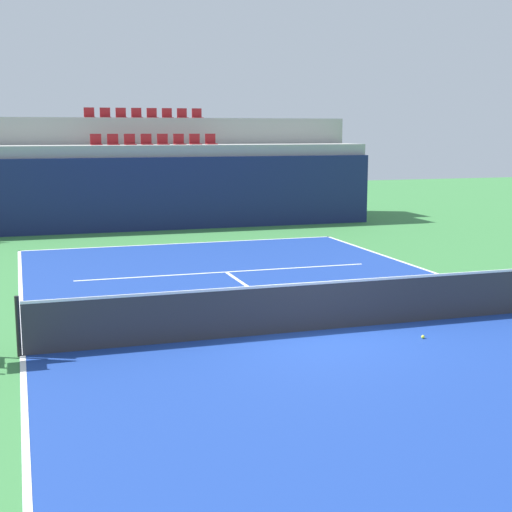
# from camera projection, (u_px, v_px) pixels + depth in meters

# --- Properties ---
(ground_plane) EXTENTS (80.00, 80.00, 0.00)m
(ground_plane) POSITION_uv_depth(u_px,v_px,m) (313.00, 331.00, 14.62)
(ground_plane) COLOR #387A3D
(court_surface) EXTENTS (11.00, 24.00, 0.01)m
(court_surface) POSITION_uv_depth(u_px,v_px,m) (313.00, 331.00, 14.62)
(court_surface) COLOR navy
(court_surface) RESTS_ON ground_plane
(baseline_far) EXTENTS (11.00, 0.10, 0.00)m
(baseline_far) POSITION_uv_depth(u_px,v_px,m) (184.00, 243.00, 25.84)
(baseline_far) COLOR white
(baseline_far) RESTS_ON court_surface
(sideline_left) EXTENTS (0.10, 24.00, 0.00)m
(sideline_left) POSITION_uv_depth(u_px,v_px,m) (23.00, 356.00, 12.98)
(sideline_left) COLOR white
(sideline_left) RESTS_ON court_surface
(service_line_far) EXTENTS (8.26, 0.10, 0.00)m
(service_line_far) POSITION_uv_depth(u_px,v_px,m) (226.00, 272.00, 20.63)
(service_line_far) COLOR white
(service_line_far) RESTS_ON court_surface
(centre_service_line) EXTENTS (0.10, 6.40, 0.00)m
(centre_service_line) POSITION_uv_depth(u_px,v_px,m) (262.00, 296.00, 17.62)
(centre_service_line) COLOR white
(centre_service_line) RESTS_ON court_surface
(back_wall) EXTENTS (17.59, 0.30, 2.85)m
(back_wall) POSITION_uv_depth(u_px,v_px,m) (162.00, 194.00, 29.17)
(back_wall) COLOR navy
(back_wall) RESTS_ON ground_plane
(stands_tier_lower) EXTENTS (17.59, 2.40, 3.31)m
(stands_tier_lower) POSITION_uv_depth(u_px,v_px,m) (156.00, 186.00, 30.40)
(stands_tier_lower) COLOR #9E9E99
(stands_tier_lower) RESTS_ON ground_plane
(stands_tier_upper) EXTENTS (17.59, 2.40, 4.41)m
(stands_tier_upper) POSITION_uv_depth(u_px,v_px,m) (146.00, 169.00, 32.56)
(stands_tier_upper) COLOR #9E9E99
(stands_tier_upper) RESTS_ON ground_plane
(seating_row_lower) EXTENTS (5.13, 0.44, 0.44)m
(seating_row_lower) POSITION_uv_depth(u_px,v_px,m) (155.00, 142.00, 30.19)
(seating_row_lower) COLOR maroon
(seating_row_lower) RESTS_ON stands_tier_lower
(seating_row_upper) EXTENTS (5.13, 0.44, 0.44)m
(seating_row_upper) POSITION_uv_depth(u_px,v_px,m) (144.00, 115.00, 32.26)
(seating_row_upper) COLOR maroon
(seating_row_upper) RESTS_ON stands_tier_upper
(tennis_net) EXTENTS (11.08, 0.08, 1.07)m
(tennis_net) POSITION_uv_depth(u_px,v_px,m) (313.00, 306.00, 14.53)
(tennis_net) COLOR black
(tennis_net) RESTS_ON court_surface
(tennis_ball_2) EXTENTS (0.07, 0.07, 0.07)m
(tennis_ball_2) POSITION_uv_depth(u_px,v_px,m) (423.00, 337.00, 14.04)
(tennis_ball_2) COLOR #CCE033
(tennis_ball_2) RESTS_ON court_surface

